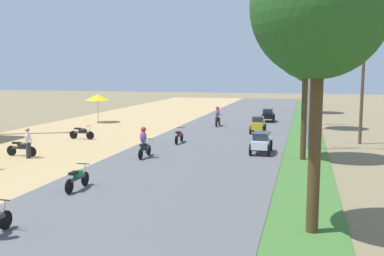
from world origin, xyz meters
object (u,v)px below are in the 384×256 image
Objects in this scene: motorbike_ahead_fifth at (218,117)px; pedestrian_on_shoulder at (28,141)px; streetlamp_far at (308,73)px; vendor_umbrella at (98,97)px; car_sedan_white at (261,142)px; median_tree_second at (307,34)px; motorbike_ahead_third at (144,143)px; median_tree_third at (311,35)px; car_hatchback_yellow at (258,124)px; motorbike_ahead_second at (78,177)px; median_tree_fourth at (308,64)px; motorbike_ahead_fourth at (179,135)px; streetlamp_near at (310,77)px; median_tree_nearest at (320,7)px; utility_pole_near at (363,67)px; parked_motorbike_second at (22,147)px; parked_motorbike_third at (82,132)px; car_sedan_black at (268,114)px; streetlamp_mid at (309,70)px.

pedestrian_on_shoulder is at bearing -114.13° from motorbike_ahead_fifth.
streetlamp_far is (14.30, 39.04, 3.45)m from pedestrian_on_shoulder.
car_sedan_white is (15.67, -11.67, -1.57)m from vendor_umbrella.
vendor_umbrella is 22.39m from median_tree_second.
car_sedan_white is 12.38m from motorbike_ahead_fifth.
median_tree_third is at bearing 59.69° from motorbike_ahead_third.
car_hatchback_yellow is 18.31m from motorbike_ahead_second.
motorbike_ahead_fourth is (-7.90, -23.65, -4.79)m from median_tree_fourth.
car_sedan_white reaches higher than motorbike_ahead_fourth.
streetlamp_near reaches higher than motorbike_ahead_fourth.
median_tree_fourth is 36.76m from motorbike_ahead_second.
pedestrian_on_shoulder is 17.06m from median_tree_nearest.
utility_pole_near is at bearing 43.01° from streetlamp_near.
median_tree_third is at bearing 46.28° from parked_motorbike_second.
utility_pole_near is 12.81m from motorbike_ahead_fifth.
motorbike_ahead_second is at bearing -112.46° from median_tree_third.
vendor_umbrella is 29.39m from streetlamp_far.
median_tree_nearest is 3.68× the size of car_sedan_white.
parked_motorbike_second is 0.21× the size of median_tree_second.
streetlamp_near is at bearing -59.18° from car_hatchback_yellow.
motorbike_ahead_second is (6.09, -11.69, 0.02)m from parked_motorbike_third.
car_sedan_white is (-2.47, -26.01, -4.62)m from median_tree_fourth.
motorbike_ahead_second is 1.00× the size of motorbike_ahead_third.
motorbike_ahead_third is (-8.40, -5.02, -3.47)m from streetlamp_near.
car_sedan_black is (0.11, 7.60, -0.01)m from car_hatchback_yellow.
car_sedan_black is 5.76m from motorbike_ahead_fifth.
pedestrian_on_shoulder reaches higher than motorbike_ahead_fourth.
median_tree_fourth is 0.99× the size of streetlamp_near.
car_hatchback_yellow reaches higher than car_sedan_white.
motorbike_ahead_third is at bearing 87.73° from motorbike_ahead_second.
streetlamp_mid reaches higher than streetlamp_near.
median_tree_second is at bearing -13.03° from parked_motorbike_third.
streetlamp_far is 4.18× the size of motorbike_ahead_fourth.
streetlamp_far is 3.33× the size of car_sedan_black.
streetlamp_near is 7.77m from car_hatchback_yellow.
motorbike_ahead_third is at bearing -113.99° from car_hatchback_yellow.
motorbike_ahead_third is (-8.48, -14.50, -6.53)m from median_tree_third.
car_hatchback_yellow is (14.65, -3.50, -1.56)m from vendor_umbrella.
motorbike_ahead_fourth is at bearing 179.20° from streetlamp_near.
parked_motorbike_second is at bearing -137.84° from motorbike_ahead_fourth.
motorbike_ahead_second is (-8.42, -8.34, -5.91)m from median_tree_second.
streetlamp_mid reaches higher than streetlamp_far.
motorbike_ahead_third is at bearing -120.31° from median_tree_third.
motorbike_ahead_fourth is at bearing -94.60° from motorbike_ahead_fifth.
streetlamp_near is 0.91× the size of streetlamp_mid.
median_tree_second is at bearing -94.32° from streetlamp_near.
streetlamp_mid is (0.05, -11.42, -0.67)m from median_tree_fourth.
vendor_umbrella is 0.29× the size of median_tree_second.
parked_motorbike_second is 1.00× the size of motorbike_ahead_fifth.
streetlamp_near is 3.25× the size of car_sedan_white.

